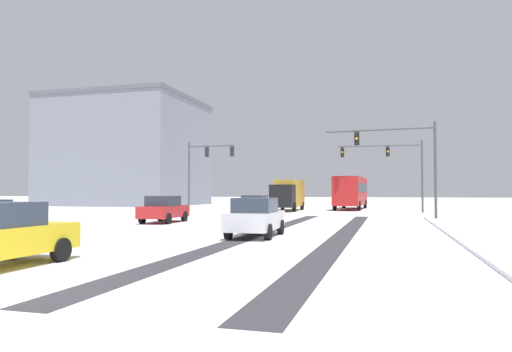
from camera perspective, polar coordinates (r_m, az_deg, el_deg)
wheel_track_left_lane at (r=22.00m, az=0.96°, el=-6.80°), size 0.94×30.07×0.01m
wheel_track_right_lane at (r=21.37m, az=10.71°, el=-6.91°), size 0.93×30.07×0.01m
sidewalk_kerb_right at (r=20.42m, az=28.38°, el=-6.79°), size 4.00×30.07×0.12m
traffic_signal_near_right at (r=33.15m, az=17.26°, el=2.72°), size 7.33×0.73×6.50m
traffic_signal_far_right at (r=44.82m, az=16.09°, el=1.79°), size 7.55×0.70×6.50m
traffic_signal_far_left at (r=44.13m, az=-6.28°, el=1.62°), size 4.60×0.41×6.50m
car_grey_lead at (r=33.70m, az=-0.10°, el=-3.71°), size 1.98×4.18×1.62m
car_red_second at (r=29.18m, az=-11.10°, el=-3.96°), size 1.97×4.17×1.62m
car_white_third at (r=19.69m, az=-0.04°, el=-5.00°), size 1.93×4.15×1.62m
bus_oncoming at (r=51.09m, az=11.43°, el=-1.73°), size 2.98×11.09×3.38m
box_truck_delivery at (r=46.46m, az=3.91°, el=-2.20°), size 2.40×7.44×3.02m
office_building_far_left_block at (r=68.75m, az=-15.22°, el=2.80°), size 18.94×17.18×14.85m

